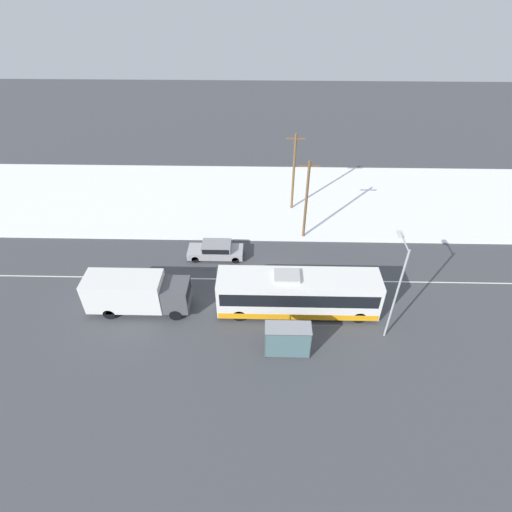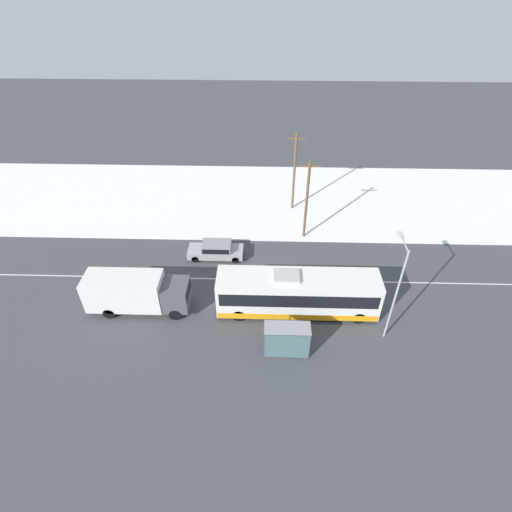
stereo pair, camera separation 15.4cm
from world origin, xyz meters
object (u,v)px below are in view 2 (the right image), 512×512
(city_bus, at_px, (297,293))
(streetlamp, at_px, (397,282))
(box_truck, at_px, (135,292))
(utility_pole_roadside, at_px, (307,199))
(pedestrian_at_stop, at_px, (290,329))
(sedan_car, at_px, (216,249))
(bus_shelter, at_px, (287,338))
(utility_pole_snowlot, at_px, (294,172))

(city_bus, height_order, streetlamp, streetlamp)
(box_truck, relative_size, utility_pole_roadside, 0.97)
(city_bus, xyz_separation_m, pedestrian_at_stop, (-0.59, -2.84, -0.66))
(sedan_car, height_order, streetlamp, streetlamp)
(city_bus, height_order, bus_shelter, city_bus)
(pedestrian_at_stop, bearing_deg, streetlamp, 7.74)
(bus_shelter, bearing_deg, utility_pole_snowlot, 86.39)
(bus_shelter, xyz_separation_m, utility_pole_roadside, (2.04, 13.65, 2.34))
(box_truck, distance_m, pedestrian_at_stop, 11.55)
(city_bus, relative_size, bus_shelter, 3.89)
(utility_pole_snowlot, bearing_deg, pedestrian_at_stop, -92.94)
(bus_shelter, bearing_deg, sedan_car, 118.92)
(streetlamp, bearing_deg, utility_pole_snowlot, 109.23)
(sedan_car, relative_size, streetlamp, 0.63)
(box_truck, relative_size, streetlamp, 0.99)
(bus_shelter, relative_size, streetlamp, 0.40)
(pedestrian_at_stop, distance_m, utility_pole_snowlot, 17.65)
(streetlamp, xyz_separation_m, utility_pole_snowlot, (-5.73, 16.44, -0.52))
(streetlamp, height_order, utility_pole_roadside, utility_pole_roadside)
(pedestrian_at_stop, distance_m, bus_shelter, 1.52)
(box_truck, bearing_deg, city_bus, 0.75)
(city_bus, bearing_deg, box_truck, -179.25)
(utility_pole_roadside, bearing_deg, pedestrian_at_stop, -98.11)
(pedestrian_at_stop, relative_size, bus_shelter, 0.55)
(city_bus, bearing_deg, bus_shelter, -101.89)
(sedan_car, height_order, bus_shelter, bus_shelter)
(box_truck, relative_size, pedestrian_at_stop, 4.51)
(box_truck, distance_m, sedan_car, 8.28)
(city_bus, height_order, box_truck, city_bus)
(box_truck, bearing_deg, bus_shelter, -20.23)
(utility_pole_snowlot, bearing_deg, utility_pole_roadside, -80.26)
(streetlamp, relative_size, utility_pole_snowlot, 0.94)
(bus_shelter, bearing_deg, utility_pole_roadside, 81.50)
(streetlamp, height_order, utility_pole_snowlot, utility_pole_snowlot)
(pedestrian_at_stop, distance_m, streetlamp, 7.64)
(bus_shelter, distance_m, utility_pole_roadside, 14.00)
(bus_shelter, relative_size, utility_pole_roadside, 0.39)
(box_truck, height_order, utility_pole_snowlot, utility_pole_snowlot)
(utility_pole_snowlot, bearing_deg, box_truck, -129.56)
(sedan_car, relative_size, bus_shelter, 1.59)
(box_truck, xyz_separation_m, pedestrian_at_stop, (11.21, -2.68, -0.66))
(box_truck, relative_size, sedan_car, 1.57)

